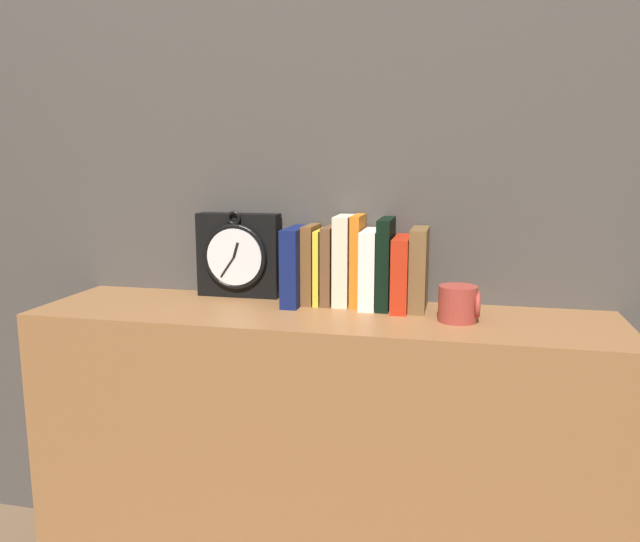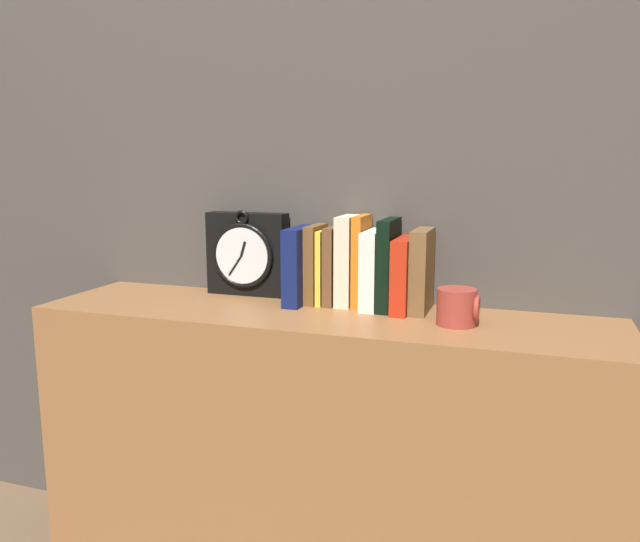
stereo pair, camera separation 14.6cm
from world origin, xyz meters
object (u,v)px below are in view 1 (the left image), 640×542
object	(u,v)px
book_slot6_white	(370,269)
book_slot7_black	(386,263)
book_slot4_cream	(344,260)
book_slot5_orange	(358,260)
book_slot2_yellow	(320,266)
book_slot9_brown	(419,269)
book_slot1_brown	(311,264)
clock	(238,255)
book_slot3_brown	(330,265)
book_slot8_red	(402,273)
mug	(459,304)
book_slot0_navy	(296,266)

from	to	relation	value
book_slot6_white	book_slot7_black	size ratio (longest dim) A/B	0.87
book_slot4_cream	book_slot5_orange	distance (m)	0.04
book_slot2_yellow	book_slot9_brown	size ratio (longest dim) A/B	0.94
book_slot1_brown	book_slot6_white	distance (m)	0.15
clock	book_slot3_brown	distance (m)	0.25
book_slot2_yellow	book_slot8_red	world-z (taller)	book_slot2_yellow
clock	book_slot4_cream	bearing A→B (deg)	-4.91
book_slot2_yellow	book_slot5_orange	size ratio (longest dim) A/B	0.83
book_slot3_brown	clock	bearing A→B (deg)	174.19
book_slot2_yellow	mug	distance (m)	0.37
book_slot7_black	book_slot9_brown	bearing A→B (deg)	-0.61
book_slot0_navy	book_slot1_brown	distance (m)	0.04
book_slot0_navy	book_slot3_brown	distance (m)	0.08
clock	book_slot3_brown	size ratio (longest dim) A/B	1.18
book_slot6_white	book_slot4_cream	bearing A→B (deg)	169.08
book_slot5_orange	book_slot9_brown	world-z (taller)	book_slot5_orange
clock	book_slot3_brown	bearing A→B (deg)	-5.81
book_slot1_brown	book_slot2_yellow	size ratio (longest dim) A/B	1.06
book_slot2_yellow	book_slot3_brown	distance (m)	0.02
book_slot3_brown	mug	size ratio (longest dim) A/B	2.11
mug	book_slot6_white	bearing A→B (deg)	155.07
book_slot7_black	clock	bearing A→B (deg)	174.54
book_slot3_brown	book_slot9_brown	xyz separation A→B (m)	(0.22, -0.01, 0.00)
book_slot0_navy	book_slot5_orange	xyz separation A→B (m)	(0.15, 0.02, 0.02)
book_slot0_navy	book_slot5_orange	world-z (taller)	book_slot5_orange
book_slot9_brown	book_slot7_black	bearing A→B (deg)	179.39
book_slot7_black	book_slot0_navy	bearing A→B (deg)	-177.69
book_slot3_brown	book_slot4_cream	world-z (taller)	book_slot4_cream
book_slot4_cream	book_slot7_black	world-z (taller)	book_slot4_cream
book_slot3_brown	book_slot6_white	world-z (taller)	book_slot3_brown
book_slot0_navy	book_slot8_red	world-z (taller)	book_slot0_navy
book_slot6_white	mug	distance (m)	0.24
clock	book_slot2_yellow	distance (m)	0.23
book_slot3_brown	book_slot1_brown	bearing A→B (deg)	-179.36
clock	mug	world-z (taller)	clock
book_slot1_brown	book_slot4_cream	size ratio (longest dim) A/B	0.89
book_slot9_brown	book_slot2_yellow	bearing A→B (deg)	176.84
book_slot8_red	book_slot4_cream	bearing A→B (deg)	171.68
book_slot1_brown	book_slot6_white	bearing A→B (deg)	-4.46
book_slot0_navy	book_slot9_brown	bearing A→B (deg)	1.54
book_slot2_yellow	book_slot6_white	bearing A→B (deg)	-5.82
book_slot0_navy	book_slot7_black	world-z (taller)	book_slot7_black
clock	book_slot6_white	world-z (taller)	clock
book_slot2_yellow	book_slot0_navy	bearing A→B (deg)	-159.31
book_slot7_black	book_slot1_brown	bearing A→B (deg)	176.53
clock	book_slot9_brown	world-z (taller)	clock
book_slot3_brown	book_slot6_white	xyz separation A→B (m)	(0.11, -0.01, -0.00)
book_slot8_red	mug	world-z (taller)	book_slot8_red
clock	book_slot8_red	bearing A→B (deg)	-6.07
book_slot5_orange	book_slot6_white	distance (m)	0.04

